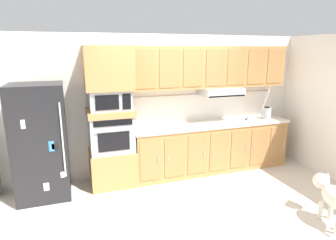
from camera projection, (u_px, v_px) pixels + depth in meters
ground_plane at (183, 194)px, 4.56m from camera, size 9.60×9.60×0.00m
back_kitchen_wall at (161, 105)px, 5.28m from camera, size 6.20×0.12×2.50m
side_panel_right at (329, 106)px, 5.14m from camera, size 0.12×7.10×2.50m
refrigerator at (40, 142)px, 4.33m from camera, size 0.76×0.73×1.76m
oven_base_cabinet at (113, 167)px, 4.87m from camera, size 0.74×0.62×0.60m
built_in_oven at (111, 133)px, 4.72m from camera, size 0.70×0.62×0.60m
appliance_mid_shelf at (110, 112)px, 4.64m from camera, size 0.74×0.62×0.10m
microwave at (110, 99)px, 4.59m from camera, size 0.64×0.54×0.32m
appliance_upper_cabinet at (108, 68)px, 4.47m from camera, size 0.74×0.62×0.68m
lower_cabinet_run at (211, 147)px, 5.41m from camera, size 2.97×0.63×0.88m
countertop_slab at (212, 124)px, 5.31m from camera, size 3.01×0.64×0.04m
backsplash_panel at (206, 107)px, 5.51m from camera, size 3.01×0.02×0.50m
upper_cabinet_with_hood at (212, 69)px, 5.18m from camera, size 2.97×0.48×0.88m
screwdriver at (247, 119)px, 5.53m from camera, size 0.17×0.17×0.03m
electric_kettle at (267, 113)px, 5.59m from camera, size 0.17×0.17×0.24m
dog at (333, 195)px, 3.72m from camera, size 0.36×0.87×0.61m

